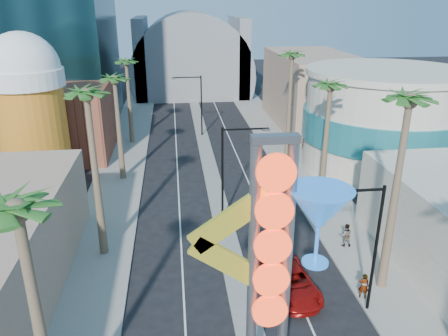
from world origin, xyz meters
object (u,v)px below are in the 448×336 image
at_px(neon_sign, 290,258).
at_px(pedestrian_a, 364,286).
at_px(pedestrian_b, 346,235).
at_px(red_pickup, 291,281).

distance_m(neon_sign, pedestrian_a, 10.86).
relative_size(neon_sign, pedestrian_b, 7.11).
bearing_deg(pedestrian_a, neon_sign, 60.92).
height_order(red_pickup, pedestrian_a, pedestrian_a).
height_order(neon_sign, pedestrian_b, neon_sign).
xyz_separation_m(red_pickup, pedestrian_b, (5.33, 4.61, 0.25)).
relative_size(neon_sign, red_pickup, 2.22).
bearing_deg(neon_sign, red_pickup, 72.27).
distance_m(red_pickup, pedestrian_a, 4.36).
relative_size(red_pickup, pedestrian_b, 3.20).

